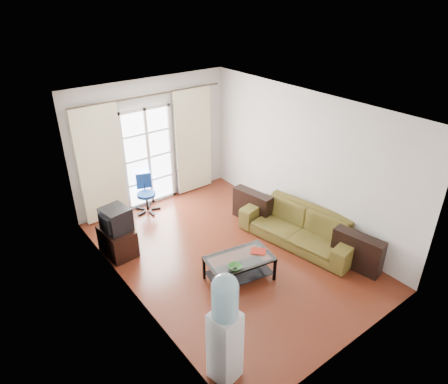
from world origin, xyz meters
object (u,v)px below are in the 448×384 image
Objects in this scene: sofa at (300,227)px; crt_tv at (115,220)px; water_cooler at (225,327)px; coffee_table at (239,266)px; tv_stand at (118,241)px; task_chair at (147,201)px.

crt_tv is at bearing -131.06° from sofa.
water_cooler reaches higher than sofa.
sofa is 1.59m from coffee_table.
crt_tv is at bearing -87.14° from tv_stand.
sofa is 3.27m from task_chair.
coffee_table is at bearing -69.25° from task_chair.
coffee_table is at bearing 34.54° from water_cooler.
water_cooler is (-0.02, -3.18, 0.57)m from tv_stand.
tv_stand is at bearing -119.06° from task_chair.
sofa is 3.42× the size of tv_stand.
task_chair is (1.13, 1.05, -0.02)m from tv_stand.
task_chair is at bearing 92.88° from coffee_table.
tv_stand reaches higher than coffee_table.
sofa is 1.50× the size of water_cooler.
coffee_table is 2.94m from task_chair.
crt_tv reaches higher than sofa.
coffee_table is 2.27m from tv_stand.
task_chair is (-1.73, 2.78, -0.09)m from sofa.
sofa is 3.26m from water_cooler.
sofa is 3.34m from crt_tv.
water_cooler is (-0.02, -3.15, 0.11)m from crt_tv.
coffee_table is 1.45× the size of task_chair.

